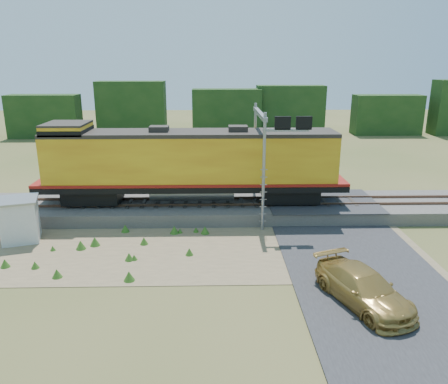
{
  "coord_description": "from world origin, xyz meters",
  "views": [
    {
      "loc": [
        0.05,
        -20.81,
        9.53
      ],
      "look_at": [
        0.6,
        3.0,
        2.4
      ],
      "focal_mm": 35.0,
      "sensor_mm": 36.0,
      "label": 1
    }
  ],
  "objects_px": {
    "locomotive": "(187,163)",
    "car": "(363,288)",
    "shed": "(20,220)",
    "signal_gantry": "(266,137)"
  },
  "relations": [
    {
      "from": "locomotive",
      "to": "signal_gantry",
      "type": "distance_m",
      "value": 5.21
    },
    {
      "from": "shed",
      "to": "car",
      "type": "bearing_deg",
      "value": -39.77
    },
    {
      "from": "shed",
      "to": "locomotive",
      "type": "bearing_deg",
      "value": 7.54
    },
    {
      "from": "shed",
      "to": "signal_gantry",
      "type": "bearing_deg",
      "value": -3.04
    },
    {
      "from": "locomotive",
      "to": "shed",
      "type": "distance_m",
      "value": 10.11
    },
    {
      "from": "locomotive",
      "to": "shed",
      "type": "xyz_separation_m",
      "value": [
        -8.97,
        -4.09,
        -2.21
      ]
    },
    {
      "from": "shed",
      "to": "car",
      "type": "distance_m",
      "value": 18.13
    },
    {
      "from": "shed",
      "to": "car",
      "type": "height_order",
      "value": "shed"
    },
    {
      "from": "signal_gantry",
      "to": "car",
      "type": "distance_m",
      "value": 11.72
    },
    {
      "from": "locomotive",
      "to": "car",
      "type": "height_order",
      "value": "locomotive"
    }
  ]
}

